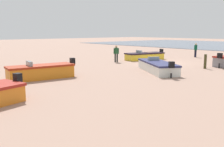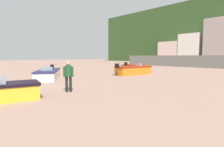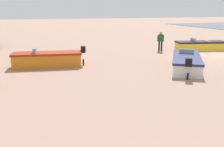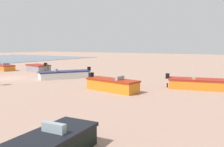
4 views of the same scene
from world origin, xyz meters
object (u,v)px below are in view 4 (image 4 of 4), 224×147
(boat_orange_4, at_px, (112,85))
(boat_orange_5, at_px, (4,67))
(mooring_post_near_water, at_px, (48,69))
(boat_grey_0, at_px, (38,68))
(boat_orange_6, at_px, (202,84))
(boat_white_3, at_px, (64,75))

(boat_orange_4, relative_size, boat_orange_5, 1.07)
(boat_orange_4, height_order, mooring_post_near_water, boat_orange_4)
(boat_grey_0, xyz_separation_m, boat_orange_6, (1.48, 19.94, -0.06))
(boat_white_3, bearing_deg, boat_orange_5, 25.08)
(boat_grey_0, distance_m, boat_orange_6, 20.00)
(boat_orange_4, distance_m, boat_orange_5, 20.51)
(mooring_post_near_water, bearing_deg, boat_orange_6, 88.62)
(boat_orange_6, height_order, mooring_post_near_water, mooring_post_near_water)
(boat_grey_0, xyz_separation_m, boat_white_3, (2.61, 6.97, -0.08))
(boat_orange_5, bearing_deg, boat_orange_6, 102.16)
(boat_orange_5, distance_m, mooring_post_near_water, 8.21)
(boat_orange_5, distance_m, boat_orange_6, 25.31)
(boat_white_3, bearing_deg, boat_grey_0, 11.34)
(boat_grey_0, bearing_deg, boat_orange_5, 114.89)
(boat_white_3, xyz_separation_m, mooring_post_near_water, (-1.54, -4.13, 0.19))
(boat_grey_0, distance_m, boat_white_3, 7.44)
(boat_orange_4, bearing_deg, boat_orange_5, -94.91)
(boat_orange_5, height_order, mooring_post_near_water, mooring_post_near_water)
(boat_white_3, xyz_separation_m, boat_orange_4, (3.08, 7.67, 0.07))
(boat_orange_5, bearing_deg, boat_white_3, 96.16)
(boat_white_3, height_order, mooring_post_near_water, mooring_post_near_water)
(boat_grey_0, xyz_separation_m, boat_orange_5, (1.15, -5.36, -0.08))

